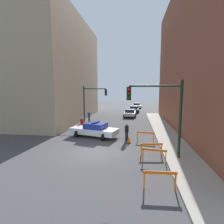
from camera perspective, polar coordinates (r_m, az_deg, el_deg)
ground_plane at (r=13.49m, az=-5.58°, el=-13.02°), size 120.00×120.00×0.00m
sidewalk_right at (r=13.54m, az=21.65°, el=-13.17°), size 2.40×44.00×0.12m
building_corner_left at (r=30.40m, az=-22.37°, el=12.31°), size 14.00×20.00×15.21m
traffic_light_near at (r=12.03m, az=16.15°, el=1.54°), size 3.64×0.35×5.20m
traffic_light_far at (r=25.16m, az=-6.75°, el=4.34°), size 3.44×0.35×5.20m
police_car at (r=17.54m, az=-5.77°, el=-5.75°), size 5.02×3.11×1.52m
parked_car_near at (r=30.54m, az=5.89°, el=-0.25°), size 2.35×4.34×1.31m
parked_car_mid at (r=36.69m, az=7.04°, el=1.00°), size 2.44×4.40×1.31m
parked_car_far at (r=45.01m, az=8.00°, el=2.15°), size 2.53×4.44×1.31m
pedestrian_crossing at (r=19.74m, az=-9.78°, el=-3.95°), size 0.40×0.40×1.66m
pedestrian_corner at (r=25.15m, az=-7.49°, el=-1.48°), size 0.43×0.43×1.66m
pedestrian_sidewalk at (r=16.11m, az=4.80°, el=-6.43°), size 0.38×0.38×1.66m
barrier_front at (r=9.02m, az=15.34°, el=-19.76°), size 1.60×0.23×0.90m
barrier_mid at (r=11.88m, az=13.61°, el=-12.90°), size 1.59×0.39×0.90m
barrier_back at (r=13.01m, az=12.74°, el=-11.07°), size 1.59×0.37×0.90m
barrier_corner at (r=16.23m, az=10.91°, el=-7.32°), size 1.59×0.37×0.90m
traffic_cone at (r=15.62m, az=5.50°, el=-8.94°), size 0.36×0.36×0.66m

